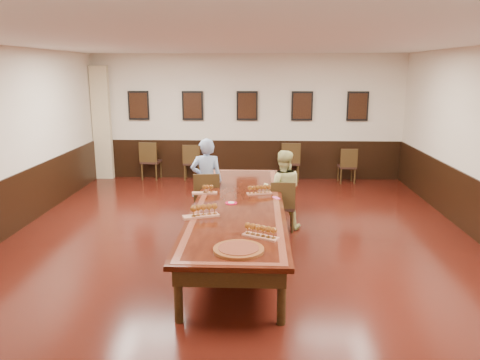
{
  "coord_description": "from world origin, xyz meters",
  "views": [
    {
      "loc": [
        0.31,
        -7.1,
        2.8
      ],
      "look_at": [
        0.0,
        0.5,
        1.0
      ],
      "focal_mm": 35.0,
      "sensor_mm": 36.0,
      "label": 1
    }
  ],
  "objects_px": {
    "chair_man": "(207,198)",
    "conference_table": "(239,211)",
    "chair_woman": "(282,205)",
    "person_man": "(207,181)",
    "spare_chair_c": "(290,161)",
    "spare_chair_b": "(192,162)",
    "spare_chair_d": "(347,165)",
    "carved_platter": "(239,249)",
    "spare_chair_a": "(151,160)",
    "person_woman": "(283,190)"
  },
  "relations": [
    {
      "from": "spare_chair_b",
      "to": "person_man",
      "type": "relative_size",
      "value": 0.59
    },
    {
      "from": "chair_woman",
      "to": "person_man",
      "type": "relative_size",
      "value": 0.57
    },
    {
      "from": "chair_man",
      "to": "conference_table",
      "type": "bearing_deg",
      "value": 112.93
    },
    {
      "from": "chair_woman",
      "to": "spare_chair_a",
      "type": "bearing_deg",
      "value": -48.93
    },
    {
      "from": "person_woman",
      "to": "carved_platter",
      "type": "height_order",
      "value": "person_woman"
    },
    {
      "from": "spare_chair_b",
      "to": "spare_chair_d",
      "type": "xyz_separation_m",
      "value": [
        3.96,
        -0.23,
        -0.02
      ]
    },
    {
      "from": "chair_woman",
      "to": "spare_chair_b",
      "type": "xyz_separation_m",
      "value": [
        -2.16,
        3.88,
        0.01
      ]
    },
    {
      "from": "chair_man",
      "to": "person_man",
      "type": "relative_size",
      "value": 0.63
    },
    {
      "from": "person_woman",
      "to": "carved_platter",
      "type": "relative_size",
      "value": 2.4
    },
    {
      "from": "spare_chair_a",
      "to": "conference_table",
      "type": "relative_size",
      "value": 0.2
    },
    {
      "from": "spare_chair_b",
      "to": "carved_platter",
      "type": "distance_m",
      "value": 6.98
    },
    {
      "from": "spare_chair_c",
      "to": "conference_table",
      "type": "relative_size",
      "value": 0.2
    },
    {
      "from": "carved_platter",
      "to": "spare_chair_a",
      "type": "bearing_deg",
      "value": 110.79
    },
    {
      "from": "chair_man",
      "to": "conference_table",
      "type": "xyz_separation_m",
      "value": [
        0.64,
        -1.14,
        0.11
      ]
    },
    {
      "from": "chair_woman",
      "to": "conference_table",
      "type": "xyz_separation_m",
      "value": [
        -0.74,
        -0.9,
        0.16
      ]
    },
    {
      "from": "person_woman",
      "to": "spare_chair_d",
      "type": "bearing_deg",
      "value": -115.63
    },
    {
      "from": "spare_chair_c",
      "to": "person_man",
      "type": "distance_m",
      "value": 3.92
    },
    {
      "from": "chair_woman",
      "to": "spare_chair_c",
      "type": "distance_m",
      "value": 3.85
    },
    {
      "from": "spare_chair_a",
      "to": "person_woman",
      "type": "xyz_separation_m",
      "value": [
        3.24,
        -3.78,
        0.22
      ]
    },
    {
      "from": "spare_chair_c",
      "to": "spare_chair_b",
      "type": "bearing_deg",
      "value": -1.13
    },
    {
      "from": "spare_chair_c",
      "to": "spare_chair_a",
      "type": "bearing_deg",
      "value": -0.83
    },
    {
      "from": "spare_chair_b",
      "to": "person_man",
      "type": "height_order",
      "value": "person_man"
    },
    {
      "from": "person_man",
      "to": "person_woman",
      "type": "relative_size",
      "value": 1.12
    },
    {
      "from": "chair_woman",
      "to": "spare_chair_b",
      "type": "distance_m",
      "value": 4.44
    },
    {
      "from": "spare_chair_a",
      "to": "spare_chair_c",
      "type": "height_order",
      "value": "spare_chair_c"
    },
    {
      "from": "spare_chair_c",
      "to": "carved_platter",
      "type": "height_order",
      "value": "spare_chair_c"
    },
    {
      "from": "spare_chair_a",
      "to": "carved_platter",
      "type": "bearing_deg",
      "value": 117.14
    },
    {
      "from": "chair_woman",
      "to": "carved_platter",
      "type": "relative_size",
      "value": 1.53
    },
    {
      "from": "spare_chair_c",
      "to": "carved_platter",
      "type": "xyz_separation_m",
      "value": [
        -1.03,
        -6.76,
        0.27
      ]
    },
    {
      "from": "person_man",
      "to": "chair_man",
      "type": "bearing_deg",
      "value": 90.0
    },
    {
      "from": "person_man",
      "to": "conference_table",
      "type": "bearing_deg",
      "value": 111.24
    },
    {
      "from": "spare_chair_c",
      "to": "spare_chair_d",
      "type": "height_order",
      "value": "spare_chair_c"
    },
    {
      "from": "spare_chair_a",
      "to": "spare_chair_c",
      "type": "relative_size",
      "value": 0.99
    },
    {
      "from": "conference_table",
      "to": "spare_chair_d",
      "type": "bearing_deg",
      "value": 60.86
    },
    {
      "from": "spare_chair_c",
      "to": "person_man",
      "type": "bearing_deg",
      "value": 63.12
    },
    {
      "from": "spare_chair_a",
      "to": "spare_chair_b",
      "type": "bearing_deg",
      "value": -173.8
    },
    {
      "from": "spare_chair_b",
      "to": "chair_woman",
      "type": "bearing_deg",
      "value": 116.5
    },
    {
      "from": "spare_chair_d",
      "to": "person_woman",
      "type": "xyz_separation_m",
      "value": [
        -1.8,
        -3.55,
        0.26
      ]
    },
    {
      "from": "chair_man",
      "to": "person_woman",
      "type": "relative_size",
      "value": 0.7
    },
    {
      "from": "person_man",
      "to": "carved_platter",
      "type": "relative_size",
      "value": 2.68
    },
    {
      "from": "chair_man",
      "to": "carved_platter",
      "type": "relative_size",
      "value": 1.68
    },
    {
      "from": "chair_man",
      "to": "carved_platter",
      "type": "distance_m",
      "value": 3.27
    },
    {
      "from": "spare_chair_b",
      "to": "spare_chair_d",
      "type": "relative_size",
      "value": 1.04
    },
    {
      "from": "chair_man",
      "to": "spare_chair_d",
      "type": "bearing_deg",
      "value": -139.14
    },
    {
      "from": "conference_table",
      "to": "chair_woman",
      "type": "bearing_deg",
      "value": 50.72
    },
    {
      "from": "chair_man",
      "to": "spare_chair_b",
      "type": "xyz_separation_m",
      "value": [
        -0.79,
        3.64,
        -0.03
      ]
    },
    {
      "from": "spare_chair_d",
      "to": "chair_woman",
      "type": "bearing_deg",
      "value": 62.15
    },
    {
      "from": "chair_man",
      "to": "chair_woman",
      "type": "bearing_deg",
      "value": 163.98
    },
    {
      "from": "chair_man",
      "to": "conference_table",
      "type": "distance_m",
      "value": 1.31
    },
    {
      "from": "person_man",
      "to": "spare_chair_b",
      "type": "bearing_deg",
      "value": -83.79
    }
  ]
}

